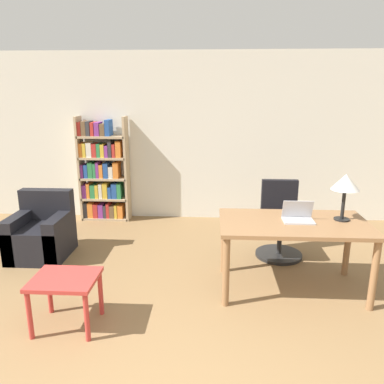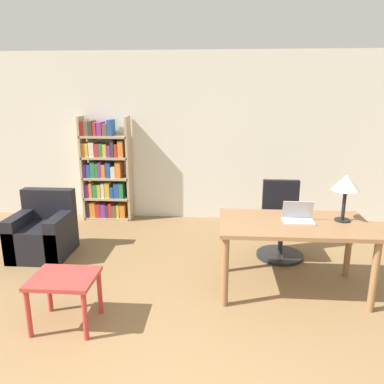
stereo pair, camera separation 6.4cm
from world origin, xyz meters
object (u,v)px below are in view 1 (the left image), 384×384
armchair (42,235)px  bookshelf (102,173)px  office_chair (279,225)px  side_table_blue (65,286)px  laptop (298,217)px  desk (294,231)px  table_lamp (345,184)px

armchair → bookshelf: 1.63m
armchair → bookshelf: size_ratio=0.49×
bookshelf → office_chair: bearing=-25.6°
bookshelf → side_table_blue: bearing=-80.3°
laptop → office_chair: size_ratio=0.32×
desk → table_lamp: size_ratio=3.12×
desk → bookshelf: bookshelf is taller
desk → side_table_blue: (-2.15, -0.79, -0.26)m
laptop → armchair: 3.20m
desk → armchair: (-3.05, 0.69, -0.38)m
laptop → table_lamp: bearing=7.1°
laptop → table_lamp: (0.47, 0.06, 0.34)m
desk → laptop: bearing=35.3°
desk → laptop: size_ratio=4.91×
office_chair → laptop: bearing=-88.8°
desk → table_lamp: (0.51, 0.09, 0.49)m
table_lamp → side_table_blue: table_lamp is taller
laptop → desk: bearing=-144.7°
desk → armchair: 3.15m
armchair → bookshelf: bearing=75.4°
desk → office_chair: office_chair is taller
laptop → side_table_blue: (-2.19, -0.82, -0.41)m
desk → side_table_blue: size_ratio=2.71×
desk → laptop: (0.04, 0.03, 0.15)m
office_chair → side_table_blue: 2.75m
laptop → bookshelf: 3.46m
bookshelf → laptop: bearing=-38.7°
laptop → office_chair: bearing=91.2°
desk → bookshelf: bearing=140.5°
side_table_blue → armchair: (-0.90, 1.48, -0.12)m
table_lamp → office_chair: table_lamp is taller
office_chair → side_table_blue: office_chair is taller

